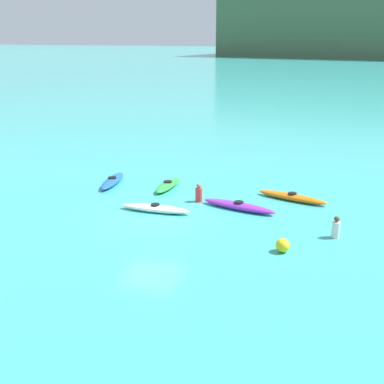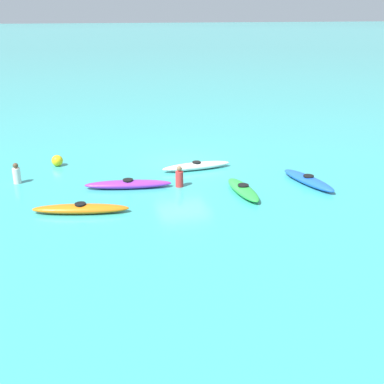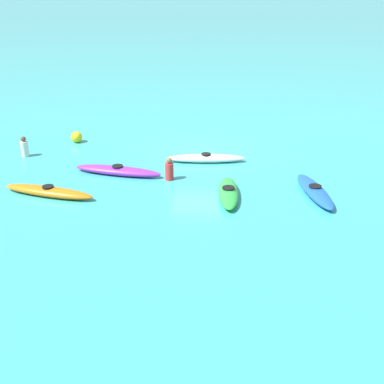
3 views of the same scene
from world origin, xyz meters
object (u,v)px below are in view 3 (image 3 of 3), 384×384
kayak_blue (315,191)px  kayak_orange (49,191)px  kayak_purple (118,171)px  person_by_kayaks (169,170)px  kayak_white (206,158)px  kayak_green (228,193)px  buoy_yellow (77,137)px  person_near_shore (25,148)px

kayak_blue → kayak_orange: bearing=3.1°
kayak_purple → kayak_blue: (-7.26, 1.60, 0.00)m
kayak_blue → person_by_kayaks: bearing=-12.8°
kayak_blue → kayak_white: (3.89, -3.18, -0.00)m
kayak_purple → kayak_green: 4.64m
kayak_purple → buoy_yellow: size_ratio=6.93×
kayak_white → person_near_shore: 7.73m
kayak_orange → person_by_kayaks: (-4.08, -1.70, 0.22)m
kayak_purple → person_by_kayaks: (-2.04, 0.41, 0.22)m
kayak_white → person_by_kayaks: 2.41m
kayak_green → buoy_yellow: 9.02m
person_by_kayaks → buoy_yellow: bearing=-42.5°
kayak_white → kayak_orange: same height
kayak_blue → kayak_orange: size_ratio=0.91×
person_by_kayaks → kayak_white: bearing=-123.8°
kayak_white → person_by_kayaks: person_by_kayaks is taller
kayak_white → person_near_shore: size_ratio=3.70×
kayak_purple → person_near_shore: size_ratio=4.05×
kayak_blue → person_near_shore: 12.12m
person_near_shore → person_by_kayaks: same height
kayak_white → person_by_kayaks: (1.33, 1.99, 0.22)m
kayak_orange → person_by_kayaks: person_by_kayaks is taller
person_near_shore → kayak_blue: bearing=163.3°
kayak_purple → kayak_orange: same height
kayak_white → person_near_shore: person_near_shore is taller
person_near_shore → buoy_yellow: bearing=-129.7°
person_near_shore → person_by_kayaks: size_ratio=1.00×
kayak_white → buoy_yellow: 6.47m
kayak_green → kayak_orange: bearing=1.9°
kayak_blue → person_near_shore: bearing=-16.7°
kayak_blue → kayak_green: 3.04m
kayak_purple → kayak_orange: 2.94m
kayak_purple → buoy_yellow: bearing=-55.7°
kayak_purple → person_by_kayaks: size_ratio=4.05×
kayak_purple → kayak_white: same height
kayak_white → kayak_orange: size_ratio=0.94×
person_near_shore → kayak_white: bearing=177.8°
kayak_green → kayak_orange: 6.28m
kayak_blue → buoy_yellow: bearing=-29.0°
kayak_orange → kayak_purple: bearing=-134.0°
kayak_orange → buoy_yellow: buoy_yellow is taller
kayak_orange → buoy_yellow: 6.04m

